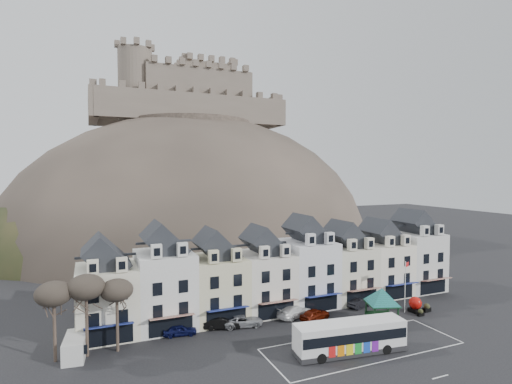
% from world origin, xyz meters
% --- Properties ---
extents(ground, '(300.00, 300.00, 0.00)m').
position_xyz_m(ground, '(0.00, 0.00, 0.00)').
color(ground, black).
rests_on(ground, ground).
extents(coach_bay_markings, '(22.00, 7.50, 0.01)m').
position_xyz_m(coach_bay_markings, '(2.00, 1.25, 0.00)').
color(coach_bay_markings, silver).
rests_on(coach_bay_markings, ground).
extents(townhouse_terrace, '(54.40, 9.35, 11.80)m').
position_xyz_m(townhouse_terrace, '(0.15, 15.97, 5.30)').
color(townhouse_terrace, silver).
rests_on(townhouse_terrace, ground).
extents(castle_hill, '(100.00, 76.00, 68.00)m').
position_xyz_m(castle_hill, '(1.25, 68.95, 0.11)').
color(castle_hill, '#322C27').
rests_on(castle_hill, ground).
extents(castle, '(50.20, 22.20, 22.00)m').
position_xyz_m(castle, '(0.51, 75.93, 40.19)').
color(castle, '#665A4E').
rests_on(castle, ground).
extents(tree_left_far, '(3.61, 3.61, 8.24)m').
position_xyz_m(tree_left_far, '(-29.00, 10.50, 6.90)').
color(tree_left_far, '#3A2D25').
rests_on(tree_left_far, ground).
extents(tree_left_mid, '(3.78, 3.78, 8.64)m').
position_xyz_m(tree_left_mid, '(-26.00, 10.50, 7.24)').
color(tree_left_mid, '#3A2D25').
rests_on(tree_left_mid, ground).
extents(tree_left_near, '(3.43, 3.43, 7.84)m').
position_xyz_m(tree_left_near, '(-23.00, 10.50, 6.55)').
color(tree_left_near, '#3A2D25').
rests_on(tree_left_near, ground).
extents(bus, '(12.33, 4.31, 3.41)m').
position_xyz_m(bus, '(-0.33, 0.42, 1.88)').
color(bus, '#262628').
rests_on(bus, ground).
extents(bus_shelter, '(6.87, 6.87, 4.60)m').
position_xyz_m(bus_shelter, '(8.26, 5.56, 3.57)').
color(bus_shelter, black).
rests_on(bus_shelter, ground).
extents(red_buoy, '(1.71, 1.71, 2.12)m').
position_xyz_m(red_buoy, '(15.43, 7.17, 1.08)').
color(red_buoy, black).
rests_on(red_buoy, ground).
extents(flagpole, '(0.96, 0.44, 7.08)m').
position_xyz_m(flagpole, '(14.08, 7.66, 4.04)').
color(flagpole, silver).
rests_on(flagpole, ground).
extents(white_van, '(2.50, 4.90, 2.16)m').
position_xyz_m(white_van, '(-27.16, 10.82, 1.08)').
color(white_van, silver).
rests_on(white_van, ground).
extents(planter_west, '(1.19, 0.80, 1.14)m').
position_xyz_m(planter_west, '(17.00, 6.65, 0.55)').
color(planter_west, black).
rests_on(planter_west, ground).
extents(planter_east, '(0.98, 0.66, 0.95)m').
position_xyz_m(planter_east, '(14.96, 5.76, 0.46)').
color(planter_east, black).
rests_on(planter_east, ground).
extents(car_navy, '(4.13, 2.13, 1.34)m').
position_xyz_m(car_navy, '(-16.00, 12.00, 0.67)').
color(car_navy, '#0C0F3C').
rests_on(car_navy, ground).
extents(car_black, '(4.73, 2.84, 1.47)m').
position_xyz_m(car_black, '(-10.80, 12.00, 0.74)').
color(car_black, black).
rests_on(car_black, ground).
extents(car_silver, '(5.29, 3.12, 1.40)m').
position_xyz_m(car_silver, '(-8.16, 11.71, 0.70)').
color(car_silver, '#999BA0').
rests_on(car_silver, ground).
extents(car_white, '(5.86, 3.84, 1.58)m').
position_xyz_m(car_white, '(-0.68, 12.00, 0.79)').
color(car_white, white).
rests_on(car_white, ground).
extents(car_maroon, '(4.67, 2.90, 1.48)m').
position_xyz_m(car_maroon, '(1.22, 10.02, 0.74)').
color(car_maroon, '#521004').
rests_on(car_maroon, ground).
extents(car_charcoal, '(4.24, 2.46, 1.32)m').
position_xyz_m(car_charcoal, '(9.66, 11.69, 0.66)').
color(car_charcoal, black).
rests_on(car_charcoal, ground).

